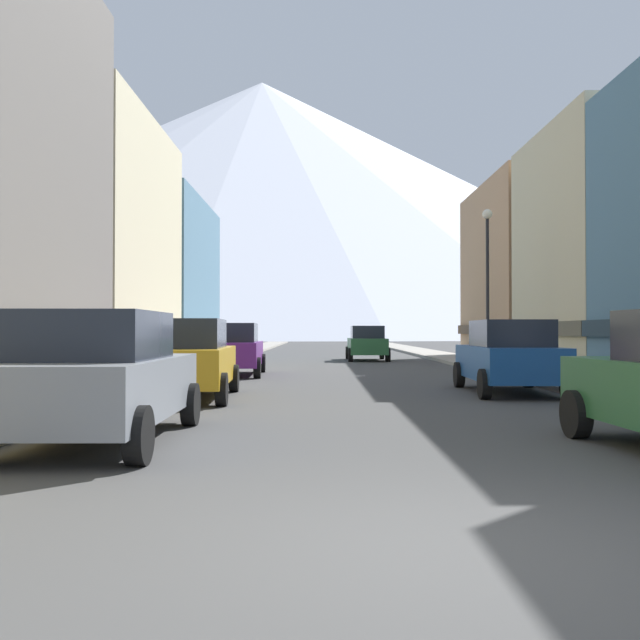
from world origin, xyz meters
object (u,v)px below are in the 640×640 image
object	(u,v)px
car_right_1	(509,356)
potted_plant_0	(558,361)
car_left_0	(101,376)
car_left_1	(187,359)
streetlamp_right	(488,264)
car_left_2	(233,349)
car_driving_0	(367,343)
pedestrian_0	(152,350)

from	to	relation	value
car_right_1	potted_plant_0	bearing A→B (deg)	61.38
car_left_0	potted_plant_0	world-z (taller)	car_left_0
car_left_1	streetlamp_right	world-z (taller)	streetlamp_right
car_left_2	car_driving_0	xyz separation A→B (m)	(5.40, 11.98, 0.00)
car_left_1	car_right_1	world-z (taller)	same
car_left_1	car_driving_0	bearing A→B (deg)	75.01
car_right_1	streetlamp_right	distance (m)	9.19
car_left_2	potted_plant_0	bearing A→B (deg)	-4.70
potted_plant_0	car_left_0	bearing A→B (deg)	-128.88
car_left_1	potted_plant_0	bearing A→B (deg)	34.03
car_left_2	streetlamp_right	size ratio (longest dim) A/B	0.76
car_left_2	car_left_0	bearing A→B (deg)	-90.01
car_left_0	car_right_1	xyz separation A→B (m)	(7.60, 7.53, 0.00)
car_left_2	potted_plant_0	distance (m)	10.84
streetlamp_right	car_driving_0	bearing A→B (deg)	110.15
pedestrian_0	car_driving_0	bearing A→B (deg)	59.39
pedestrian_0	car_right_1	bearing A→B (deg)	-28.55
car_left_0	car_left_2	world-z (taller)	same
car_left_2	pedestrian_0	world-z (taller)	car_left_2
potted_plant_0	car_left_1	bearing A→B (deg)	-145.97
car_left_0	car_left_1	size ratio (longest dim) A/B	0.99
car_right_1	car_left_0	bearing A→B (deg)	-135.27
car_driving_0	potted_plant_0	xyz separation A→B (m)	(5.40, -12.87, -0.35)
potted_plant_0	pedestrian_0	world-z (taller)	pedestrian_0
car_right_1	car_driving_0	size ratio (longest dim) A/B	1.01
potted_plant_0	pedestrian_0	distance (m)	13.26
car_left_0	car_left_1	bearing A→B (deg)	89.98
car_left_2	streetlamp_right	distance (m)	9.81
car_left_0	car_driving_0	distance (m)	26.81
car_left_0	pedestrian_0	distance (m)	13.22
car_right_1	pedestrian_0	distance (m)	11.44
pedestrian_0	streetlamp_right	xyz separation A→B (m)	(11.60, 3.05, 3.09)
pedestrian_0	streetlamp_right	bearing A→B (deg)	14.73
car_left_1	streetlamp_right	xyz separation A→B (m)	(9.15, 9.94, 3.09)
car_right_1	car_driving_0	xyz separation A→B (m)	(-2.20, 18.74, 0.00)
car_left_0	streetlamp_right	bearing A→B (deg)	60.30
pedestrian_0	car_left_0	bearing A→B (deg)	-79.32
streetlamp_right	car_left_2	bearing A→B (deg)	-169.12
car_left_0	car_left_2	bearing A→B (deg)	89.99
car_left_0	car_right_1	bearing A→B (deg)	44.73
car_left_1	car_left_2	distance (m)	8.18
streetlamp_right	car_left_0	bearing A→B (deg)	-119.70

